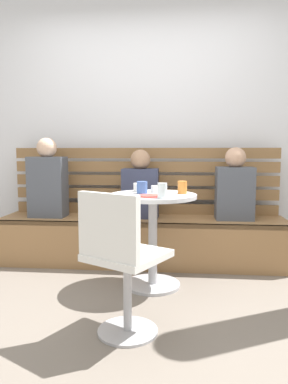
% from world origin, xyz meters
% --- Properties ---
extents(ground, '(8.00, 8.00, 0.00)m').
position_xyz_m(ground, '(0.00, 0.00, 0.00)').
color(ground, '#70665B').
extents(back_wall, '(5.20, 0.10, 2.90)m').
position_xyz_m(back_wall, '(0.00, 1.64, 1.45)').
color(back_wall, silver).
rests_on(back_wall, ground).
extents(booth_bench, '(2.70, 0.52, 0.44)m').
position_xyz_m(booth_bench, '(0.00, 1.20, 0.22)').
color(booth_bench, olive).
rests_on(booth_bench, ground).
extents(booth_backrest, '(2.65, 0.04, 0.66)m').
position_xyz_m(booth_backrest, '(0.00, 1.44, 0.78)').
color(booth_backrest, olive).
rests_on(booth_backrest, booth_bench).
extents(cafe_table, '(0.68, 0.68, 0.74)m').
position_xyz_m(cafe_table, '(0.15, 0.61, 0.52)').
color(cafe_table, '#ADADB2').
rests_on(cafe_table, ground).
extents(white_chair, '(0.54, 0.54, 0.85)m').
position_xyz_m(white_chair, '(0.02, -0.19, 0.46)').
color(white_chair, '#ADADB2').
rests_on(white_chair, ground).
extents(person_adult, '(0.34, 0.22, 0.76)m').
position_xyz_m(person_adult, '(-0.91, 1.19, 0.78)').
color(person_adult, '#4C515B').
rests_on(person_adult, booth_bench).
extents(person_child_left, '(0.34, 0.22, 0.65)m').
position_xyz_m(person_child_left, '(-0.02, 1.23, 0.73)').
color(person_child_left, '#333851').
rests_on(person_child_left, booth_bench).
extents(person_child_middle, '(0.34, 0.22, 0.67)m').
position_xyz_m(person_child_middle, '(0.86, 1.21, 0.74)').
color(person_child_middle, '#4C515B').
rests_on(person_child_middle, booth_bench).
extents(cup_water_clear, '(0.07, 0.07, 0.11)m').
position_xyz_m(cup_water_clear, '(0.23, 0.36, 0.80)').
color(cup_water_clear, white).
rests_on(cup_water_clear, cafe_table).
extents(cup_tumbler_orange, '(0.07, 0.07, 0.10)m').
position_xyz_m(cup_tumbler_orange, '(0.37, 0.66, 0.79)').
color(cup_tumbler_orange, orange).
rests_on(cup_tumbler_orange, cafe_table).
extents(cup_ceramic_white, '(0.08, 0.08, 0.07)m').
position_xyz_m(cup_ceramic_white, '(0.01, 0.78, 0.78)').
color(cup_ceramic_white, white).
rests_on(cup_ceramic_white, cafe_table).
extents(cup_espresso_small, '(0.06, 0.06, 0.05)m').
position_xyz_m(cup_espresso_small, '(0.15, 0.73, 0.77)').
color(cup_espresso_small, silver).
rests_on(cup_espresso_small, cafe_table).
extents(cup_mug_blue, '(0.08, 0.08, 0.09)m').
position_xyz_m(cup_mug_blue, '(0.06, 0.65, 0.79)').
color(cup_mug_blue, '#3D5B9E').
rests_on(cup_mug_blue, cafe_table).
extents(plate_small, '(0.17, 0.17, 0.01)m').
position_xyz_m(plate_small, '(0.14, 0.45, 0.75)').
color(plate_small, '#DB4C42').
rests_on(plate_small, cafe_table).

